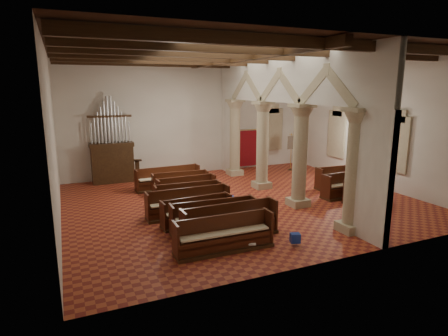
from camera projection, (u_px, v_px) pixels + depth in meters
floor at (241, 201)px, 15.75m from camera, size 14.00×14.00×0.00m
ceiling at (243, 53)px, 14.49m from camera, size 14.00×14.00×0.00m
wall_back at (194, 119)px, 20.50m from camera, size 14.00×0.02×6.00m
wall_front at (344, 153)px, 9.74m from camera, size 14.00×0.02×6.00m
wall_left at (53, 139)px, 12.38m from camera, size 0.02×12.00×6.00m
wall_right at (374, 123)px, 17.85m from camera, size 0.02×12.00×6.00m
ceiling_beams at (243, 57)px, 14.52m from camera, size 13.80×11.80×0.30m
arcade at (281, 115)px, 15.70m from camera, size 0.90×11.90×6.00m
window_right_a at (397, 144)px, 16.67m from camera, size 0.03×1.00×2.20m
window_right_b at (337, 134)px, 20.26m from camera, size 0.03×1.00×2.20m
window_back at (272, 129)px, 22.60m from camera, size 1.00×0.03×2.20m
pipe_organ at (112, 155)px, 18.63m from camera, size 2.10×0.85×4.40m
lectern at (138, 171)px, 19.13m from camera, size 0.53×0.55×1.15m
dossal_curtain at (251, 148)px, 22.18m from camera, size 1.80×0.07×2.17m
processional_banner at (291, 157)px, 21.49m from camera, size 0.49×0.62×2.14m
hymnal_box_a at (295, 238)px, 11.25m from camera, size 0.34×0.31×0.29m
hymnal_box_b at (253, 227)px, 12.14m from camera, size 0.29×0.24×0.28m
hymnal_box_c at (230, 200)px, 15.06m from camera, size 0.38×0.35×0.31m
tube_heater_a at (241, 244)px, 10.99m from camera, size 0.83×0.41×0.09m
tube_heater_b at (240, 228)px, 12.28m from camera, size 0.89×0.39×0.09m
nave_pew_0 at (224, 239)px, 10.89m from camera, size 2.98×0.74×1.04m
nave_pew_1 at (230, 227)px, 11.84m from camera, size 3.19×0.79×1.09m
nave_pew_2 at (214, 222)px, 12.29m from camera, size 2.91×0.85×1.07m
nave_pew_3 at (197, 215)px, 13.00m from camera, size 2.54×0.80×0.96m
nave_pew_4 at (189, 207)px, 13.86m from camera, size 3.13×0.71×1.04m
nave_pew_5 at (188, 200)px, 14.77m from camera, size 2.65×0.79×1.00m
nave_pew_6 at (187, 192)px, 15.80m from camera, size 2.54×0.75×1.00m
nave_pew_7 at (180, 186)px, 16.84m from camera, size 2.56×0.81×0.97m
nave_pew_8 at (168, 182)px, 17.60m from camera, size 3.06×0.83×1.03m
aisle_pew_0 at (364, 194)px, 15.53m from camera, size 1.92×0.77×0.97m
aisle_pew_1 at (344, 189)px, 16.20m from camera, size 2.08×0.76×1.07m
aisle_pew_2 at (334, 181)px, 17.58m from camera, size 1.81×0.79×1.05m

